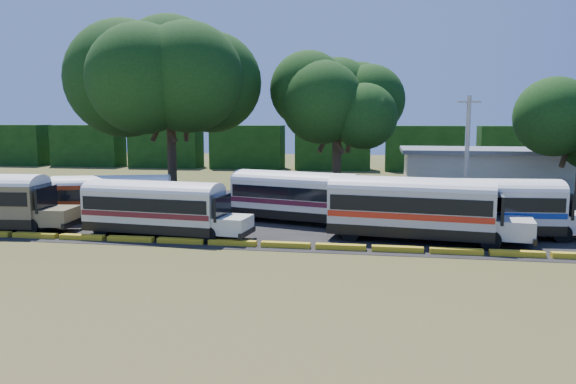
% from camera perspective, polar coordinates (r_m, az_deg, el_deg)
% --- Properties ---
extents(ground, '(160.00, 160.00, 0.00)m').
position_cam_1_polar(ground, '(30.10, -3.40, -5.98)').
color(ground, '#3A4416').
rests_on(ground, ground).
extents(asphalt_strip, '(64.00, 24.00, 0.02)m').
position_cam_1_polar(asphalt_strip, '(41.50, 1.66, -2.20)').
color(asphalt_strip, black).
rests_on(asphalt_strip, ground).
extents(curb, '(53.70, 0.45, 0.30)m').
position_cam_1_polar(curb, '(31.01, -2.98, -5.29)').
color(curb, gold).
rests_on(curb, ground).
extents(terminal_building, '(19.00, 9.00, 4.00)m').
position_cam_1_polar(terminal_building, '(59.83, 20.51, 2.27)').
color(terminal_building, beige).
rests_on(terminal_building, ground).
extents(treeline_backdrop, '(130.00, 4.00, 6.00)m').
position_cam_1_polar(treeline_backdrop, '(76.90, 4.61, 4.51)').
color(treeline_backdrop, black).
rests_on(treeline_backdrop, ground).
extents(bus_red, '(9.80, 5.07, 3.14)m').
position_cam_1_polar(bus_red, '(40.26, -17.10, -0.26)').
color(bus_red, black).
rests_on(bus_red, ground).
extents(bus_cream_west, '(10.34, 3.56, 3.33)m').
position_cam_1_polar(bus_cream_west, '(34.19, -13.16, -1.32)').
color(bus_cream_west, black).
rests_on(bus_cream_west, ground).
extents(bus_cream_east, '(10.85, 5.45, 3.47)m').
position_cam_1_polar(bus_cream_east, '(37.61, 1.06, -0.21)').
color(bus_cream_east, black).
rests_on(bus_cream_east, ground).
extents(bus_white_red, '(11.49, 4.28, 3.69)m').
position_cam_1_polar(bus_white_red, '(32.77, 12.76, -1.33)').
color(bus_white_red, black).
rests_on(bus_white_red, ground).
extents(bus_white_blue, '(10.83, 3.47, 3.50)m').
position_cam_1_polar(bus_white_blue, '(35.00, 19.60, -1.20)').
color(bus_white_blue, black).
rests_on(bus_white_blue, ground).
extents(tree_west, '(13.10, 13.10, 15.87)m').
position_cam_1_polar(tree_west, '(50.70, -11.94, 11.91)').
color(tree_west, '#3B291D').
rests_on(tree_west, ground).
extents(tree_center, '(9.57, 9.57, 12.36)m').
position_cam_1_polar(tree_center, '(50.72, 5.03, 9.52)').
color(tree_center, '#3B291D').
rests_on(tree_center, ground).
extents(utility_pole, '(1.60, 0.30, 8.55)m').
position_cam_1_polar(utility_pole, '(41.06, 17.71, 3.49)').
color(utility_pole, gray).
rests_on(utility_pole, ground).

